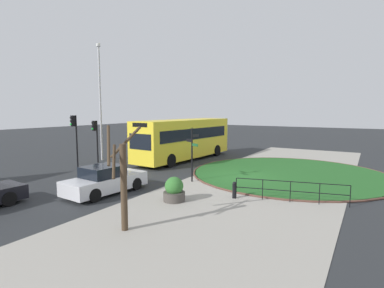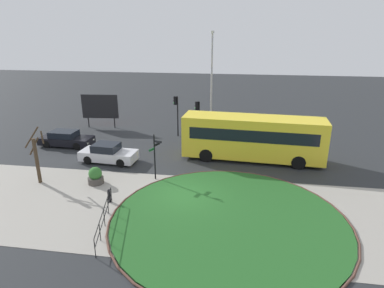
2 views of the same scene
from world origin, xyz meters
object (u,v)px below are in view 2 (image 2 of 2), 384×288
(bus_yellow, at_px, (253,137))
(street_tree_bare, at_px, (37,156))
(car_far_lane, at_px, (66,139))
(billboard_left, at_px, (100,107))
(traffic_light_far, at_px, (176,107))
(lamppost_tall, at_px, (211,82))
(bollard_foreground, at_px, (109,196))
(car_near_lane, at_px, (108,154))
(planter_near_signpost, at_px, (95,176))
(traffic_light_near, at_px, (198,111))
(signpost_directional, at_px, (155,154))

(bus_yellow, xyz_separation_m, street_tree_bare, (-13.73, -6.13, 0.01))
(car_far_lane, height_order, billboard_left, billboard_left)
(traffic_light_far, relative_size, lamppost_tall, 0.40)
(bollard_foreground, bearing_deg, billboard_left, 114.83)
(bus_yellow, height_order, car_near_lane, bus_yellow)
(street_tree_bare, bearing_deg, bollard_foreground, -18.56)
(car_far_lane, relative_size, planter_near_signpost, 4.01)
(bus_yellow, bearing_deg, lamppost_tall, -53.47)
(planter_near_signpost, bearing_deg, traffic_light_near, 64.66)
(traffic_light_near, distance_m, billboard_left, 10.27)
(signpost_directional, bearing_deg, bus_yellow, 35.49)
(bus_yellow, xyz_separation_m, traffic_light_near, (-4.88, 5.17, 0.65))
(billboard_left, bearing_deg, car_far_lane, -102.07)
(car_near_lane, height_order, street_tree_bare, street_tree_bare)
(bollard_foreground, relative_size, car_near_lane, 0.19)
(traffic_light_near, xyz_separation_m, lamppost_tall, (1.16, 0.60, 2.56))
(street_tree_bare, bearing_deg, traffic_light_near, 51.92)
(bollard_foreground, bearing_deg, traffic_light_near, 75.64)
(traffic_light_far, height_order, street_tree_bare, traffic_light_far)
(lamppost_tall, distance_m, billboard_left, 11.71)
(traffic_light_near, xyz_separation_m, traffic_light_far, (-1.98, -0.09, 0.31))
(traffic_light_far, xyz_separation_m, planter_near_signpost, (-3.20, -10.85, -2.25))
(car_near_lane, distance_m, street_tree_bare, 5.21)
(traffic_light_near, distance_m, lamppost_tall, 2.87)
(traffic_light_far, relative_size, billboard_left, 1.02)
(car_far_lane, xyz_separation_m, planter_near_signpost, (5.67, -6.64, -0.11))
(lamppost_tall, relative_size, planter_near_signpost, 8.28)
(car_near_lane, distance_m, traffic_light_near, 9.45)
(lamppost_tall, bearing_deg, bollard_foreground, -108.23)
(car_near_lane, distance_m, planter_near_signpost, 3.79)
(bus_yellow, relative_size, lamppost_tall, 1.13)
(car_near_lane, bearing_deg, lamppost_tall, 52.32)
(car_far_lane, distance_m, planter_near_signpost, 8.73)
(traffic_light_near, distance_m, traffic_light_far, 2.01)
(planter_near_signpost, bearing_deg, traffic_light_far, 73.58)
(bollard_foreground, xyz_separation_m, billboard_left, (-6.79, 14.68, 1.73))
(car_far_lane, bearing_deg, traffic_light_far, 27.29)
(car_far_lane, xyz_separation_m, billboard_left, (0.70, 5.84, 1.53))
(car_near_lane, height_order, traffic_light_near, traffic_light_near)
(car_far_lane, bearing_deg, bollard_foreground, -47.84)
(bollard_foreground, relative_size, planter_near_signpost, 0.72)
(signpost_directional, bearing_deg, bollard_foreground, -118.52)
(bollard_foreground, height_order, car_far_lane, car_far_lane)
(planter_near_signpost, bearing_deg, car_far_lane, 130.52)
(traffic_light_near, bearing_deg, signpost_directional, 96.24)
(signpost_directional, distance_m, bus_yellow, 7.84)
(bus_yellow, distance_m, planter_near_signpost, 11.67)
(car_far_lane, relative_size, traffic_light_far, 1.21)
(bollard_foreground, bearing_deg, signpost_directional, 61.48)
(traffic_light_near, height_order, lamppost_tall, lamppost_tall)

